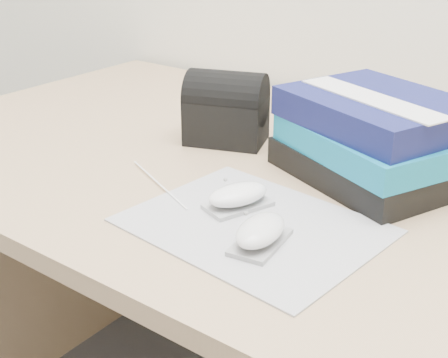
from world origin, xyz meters
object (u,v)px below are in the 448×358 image
Objects in this scene: pouch at (226,108)px; mouse_rear at (238,196)px; book_stack at (375,138)px; mouse_front at (260,232)px; desk at (335,291)px.

mouse_rear is at bearing -49.60° from pouch.
book_stack reaches higher than mouse_rear.
mouse_rear is 0.65× the size of pouch.
mouse_front is 0.38m from pouch.
pouch is at bearing -177.49° from book_stack.
desk is 0.38m from mouse_front.
mouse_front is at bearing -38.98° from mouse_rear.
desk is 0.34m from mouse_rear.
book_stack is at bearing 86.41° from mouse_front.
mouse_front is at bearing -93.59° from book_stack.
pouch is (-0.17, 0.20, 0.04)m from mouse_rear.
mouse_front is 0.29m from book_stack.
desk is 10.02× the size of pouch.
desk is at bearing 75.89° from mouse_rear.
mouse_front reaches higher than desk.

